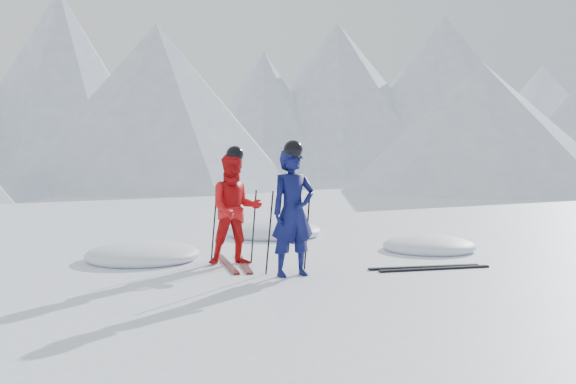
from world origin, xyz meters
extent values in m
plane|color=white|center=(0.00, 0.00, 0.00)|extent=(160.00, 160.00, 0.00)
cone|color=#B2BCD1|center=(-11.51, 40.48, 7.17)|extent=(23.96, 23.96, 14.35)
cone|color=#B2BCD1|center=(-5.08, 51.27, 5.96)|extent=(17.69, 17.69, 11.93)
cone|color=#B2BCD1|center=(4.51, 43.52, 5.42)|extent=(19.63, 19.63, 10.85)
cone|color=#B2BCD1|center=(11.74, 46.25, 7.07)|extent=(23.31, 23.31, 14.15)
cone|color=#B2BCD1|center=(21.49, 44.84, 7.44)|extent=(28.94, 28.94, 14.88)
cone|color=silver|center=(31.93, 45.34, 5.38)|extent=(24.45, 24.45, 10.76)
cone|color=#B2BCD1|center=(12.00, 20.00, 3.25)|extent=(14.00, 14.00, 6.50)
cone|color=#B2BCD1|center=(-4.00, 26.00, 4.50)|extent=(16.00, 16.00, 9.00)
imported|color=#0B0F43|center=(-1.53, -0.28, 0.87)|extent=(0.72, 0.56, 1.73)
imported|color=red|center=(-2.22, 0.75, 0.84)|extent=(0.83, 0.66, 1.67)
cylinder|color=black|center=(-1.83, -0.13, 0.58)|extent=(0.12, 0.08, 1.15)
cylinder|color=black|center=(-1.28, -0.03, 0.58)|extent=(0.12, 0.07, 1.15)
cylinder|color=black|center=(-2.52, 1.00, 0.56)|extent=(0.11, 0.09, 1.11)
cylinder|color=black|center=(-1.92, 0.90, 0.56)|extent=(0.11, 0.08, 1.11)
cube|color=black|center=(-2.34, 0.75, 0.01)|extent=(0.20, 1.70, 0.03)
cube|color=black|center=(-2.10, 0.75, 0.01)|extent=(0.09, 1.70, 0.03)
cube|color=black|center=(0.45, -0.06, 0.01)|extent=(1.70, 0.14, 0.03)
cube|color=black|center=(0.55, -0.21, 0.01)|extent=(1.70, 0.20, 0.03)
ellipsoid|color=white|center=(-3.61, 1.44, 0.00)|extent=(1.78, 1.78, 0.39)
ellipsoid|color=white|center=(1.24, 1.57, 0.00)|extent=(1.60, 1.60, 0.35)
ellipsoid|color=white|center=(-1.09, 4.06, 0.00)|extent=(1.97, 1.97, 0.43)
camera|label=1|loc=(-3.11, -8.33, 1.57)|focal=38.00mm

